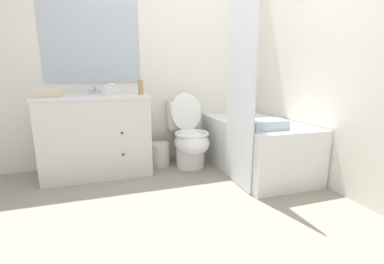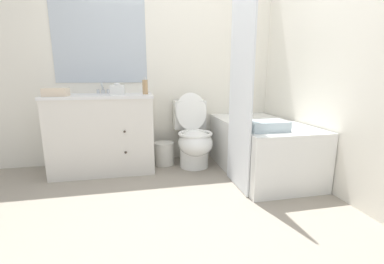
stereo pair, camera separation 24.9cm
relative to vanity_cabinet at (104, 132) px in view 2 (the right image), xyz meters
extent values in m
plane|color=gray|center=(0.76, -1.19, -0.43)|extent=(14.00, 14.00, 0.00)
cube|color=white|center=(0.76, 0.30, 0.82)|extent=(8.00, 0.05, 2.50)
cube|color=#B2BCC6|center=(0.00, 0.27, 1.00)|extent=(1.01, 0.01, 0.93)
cube|color=white|center=(2.09, -0.45, 0.82)|extent=(0.05, 2.46, 2.50)
cube|color=silver|center=(0.00, 0.00, -0.02)|extent=(1.07, 0.55, 0.82)
cube|color=white|center=(0.00, 0.00, 0.40)|extent=(1.09, 0.57, 0.03)
cylinder|color=white|center=(0.00, 0.00, 0.36)|extent=(0.34, 0.34, 0.10)
sphere|color=#382D23|center=(0.24, -0.29, 0.06)|extent=(0.02, 0.02, 0.02)
sphere|color=#382D23|center=(0.24, -0.29, -0.16)|extent=(0.02, 0.02, 0.02)
cylinder|color=silver|center=(0.00, 0.21, 0.44)|extent=(0.04, 0.04, 0.04)
cylinder|color=silver|center=(0.00, 0.17, 0.50)|extent=(0.02, 0.11, 0.09)
cylinder|color=silver|center=(-0.06, 0.21, 0.44)|extent=(0.03, 0.03, 0.04)
cylinder|color=silver|center=(0.05, 0.21, 0.44)|extent=(0.03, 0.03, 0.04)
cylinder|color=white|center=(1.00, -0.10, -0.32)|extent=(0.33, 0.33, 0.23)
ellipsoid|color=white|center=(1.00, -0.16, -0.13)|extent=(0.39, 0.48, 0.29)
torus|color=white|center=(1.00, -0.16, -0.02)|extent=(0.39, 0.39, 0.04)
cube|color=white|center=(1.00, 0.17, 0.15)|extent=(0.39, 0.18, 0.34)
ellipsoid|color=white|center=(1.00, 0.05, 0.20)|extent=(0.37, 0.14, 0.45)
cube|color=white|center=(1.68, -0.40, -0.15)|extent=(0.75, 1.36, 0.56)
cube|color=#ACB1B2|center=(1.68, -0.40, 0.12)|extent=(0.63, 1.24, 0.01)
cube|color=white|center=(1.29, -0.73, 0.51)|extent=(0.01, 0.51, 1.87)
cylinder|color=silver|center=(0.67, 0.05, -0.30)|extent=(0.23, 0.23, 0.27)
cube|color=white|center=(0.18, -0.02, 0.46)|extent=(0.15, 0.14, 0.10)
ellipsoid|color=white|center=(0.18, -0.02, 0.52)|extent=(0.07, 0.04, 0.03)
cylinder|color=tan|center=(0.47, -0.04, 0.49)|extent=(0.06, 0.06, 0.15)
cylinder|color=silver|center=(0.47, -0.04, 0.59)|extent=(0.03, 0.03, 0.03)
cube|color=beige|center=(-0.39, -0.16, 0.46)|extent=(0.22, 0.18, 0.08)
cube|color=silver|center=(1.51, -0.84, 0.17)|extent=(0.35, 0.22, 0.09)
camera|label=1|loc=(0.14, -2.85, 0.60)|focal=24.00mm
camera|label=2|loc=(0.38, -2.91, 0.60)|focal=24.00mm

